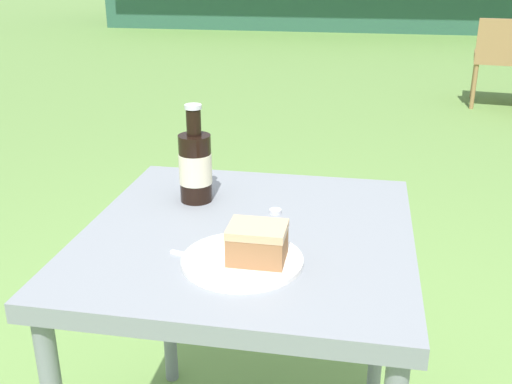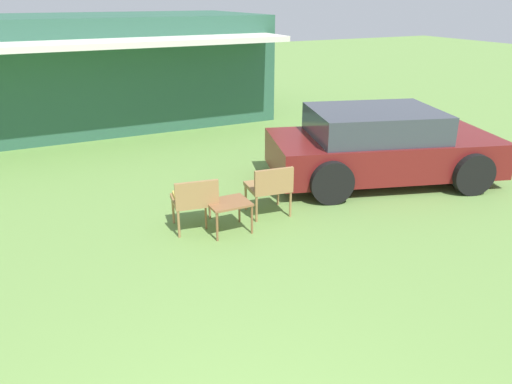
% 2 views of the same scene
% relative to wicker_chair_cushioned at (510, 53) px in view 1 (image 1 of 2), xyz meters
% --- Properties ---
extents(wicker_chair_cushioned, '(0.66, 0.61, 0.77)m').
position_rel_wicker_chair_cushioned_xyz_m(wicker_chair_cushioned, '(0.00, 0.00, 0.00)').
color(wicker_chair_cushioned, '#9E7547').
rests_on(wicker_chair_cushioned, ground_plane).
extents(patio_table, '(0.71, 0.74, 0.70)m').
position_rel_wicker_chair_cushioned_xyz_m(patio_table, '(-1.46, -4.44, 0.16)').
color(patio_table, gray).
rests_on(patio_table, ground_plane).
extents(cake_on_plate, '(0.24, 0.24, 0.08)m').
position_rel_wicker_chair_cushioned_xyz_m(cake_on_plate, '(-1.43, -4.59, 0.26)').
color(cake_on_plate, white).
rests_on(cake_on_plate, patio_table).
extents(cola_bottle_near, '(0.08, 0.08, 0.24)m').
position_rel_wicker_chair_cushioned_xyz_m(cola_bottle_near, '(-1.62, -4.29, 0.32)').
color(cola_bottle_near, black).
rests_on(cola_bottle_near, patio_table).
extents(fork, '(0.19, 0.06, 0.01)m').
position_rel_wicker_chair_cushioned_xyz_m(fork, '(-1.50, -4.60, 0.24)').
color(fork, silver).
rests_on(fork, patio_table).
extents(loose_bottle_cap, '(0.03, 0.03, 0.01)m').
position_rel_wicker_chair_cushioned_xyz_m(loose_bottle_cap, '(-1.41, -4.34, 0.24)').
color(loose_bottle_cap, silver).
rests_on(loose_bottle_cap, patio_table).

